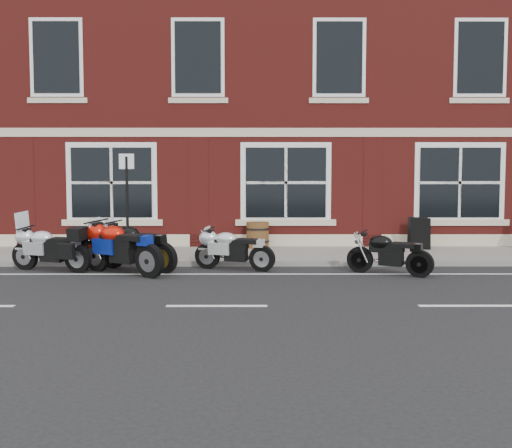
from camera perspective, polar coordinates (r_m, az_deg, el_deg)
The scene contains 12 objects.
ground at distance 12.06m, azimuth -3.01°, elevation -5.18°, with size 80.00×80.00×0.00m, color black.
sidewalk at distance 15.02m, azimuth -2.44°, elevation -3.13°, with size 30.00×3.00×0.12m, color slate.
kerb at distance 13.45m, azimuth -2.71°, elevation -3.97°, with size 30.00×0.16×0.12m, color slate.
pub_building at distance 22.77m, azimuth -1.71°, elevation 14.31°, with size 24.00×12.00×12.00m, color maroon.
moto_touring_silver at distance 13.44m, azimuth -19.96°, elevation -2.17°, with size 1.94×0.77×1.32m.
moto_sport_red at distance 12.52m, azimuth -13.28°, elevation -2.17°, with size 2.01×1.43×1.05m.
moto_sport_black at distance 12.98m, azimuth -11.88°, elevation -2.06°, with size 1.96×1.28×1.00m.
moto_sport_silver at distance 12.80m, azimuth -2.31°, elevation -2.43°, with size 1.83×0.75×0.85m.
moto_naked_black at distance 12.44m, azimuth 13.05°, elevation -2.75°, with size 1.67×1.06×0.84m.
a_board_sign at distance 16.42m, azimuth 15.98°, elevation -0.90°, with size 0.53×0.36×0.89m, color black, non-canonical shape.
barrel_planter at distance 16.13m, azimuth 0.16°, elevation -1.11°, with size 0.66×0.66×0.74m.
parking_sign at distance 13.78m, azimuth -12.76°, elevation 2.45°, with size 0.36×0.07×2.52m.
Camera 1 is at (0.60, -11.89, 1.92)m, focal length 40.00 mm.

